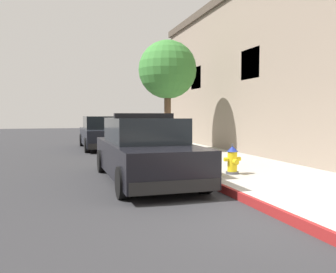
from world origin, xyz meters
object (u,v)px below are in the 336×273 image
object	(u,v)px
parked_car_silver_ahead	(102,133)
street_tree	(168,70)
fire_hydrant	(232,160)
police_cruiser	(145,151)

from	to	relation	value
parked_car_silver_ahead	street_tree	xyz separation A→B (m)	(2.28, -3.31, 2.72)
fire_hydrant	street_tree	distance (m)	6.81
street_tree	parked_car_silver_ahead	bearing A→B (deg)	124.57
police_cruiser	fire_hydrant	world-z (taller)	police_cruiser
police_cruiser	parked_car_silver_ahead	xyz separation A→B (m)	(0.02, 8.86, -0.00)
fire_hydrant	street_tree	bearing A→B (deg)	88.21
fire_hydrant	parked_car_silver_ahead	bearing A→B (deg)	102.48
parked_car_silver_ahead	street_tree	bearing A→B (deg)	-55.43
parked_car_silver_ahead	fire_hydrant	world-z (taller)	parked_car_silver_ahead
police_cruiser	street_tree	bearing A→B (deg)	67.49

